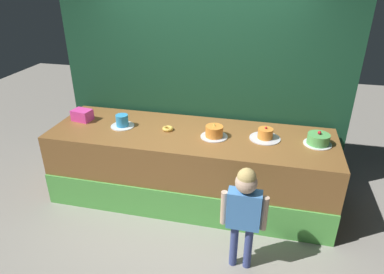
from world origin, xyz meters
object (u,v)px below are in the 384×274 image
(child_figure, at_px, (244,206))
(donut, at_px, (168,129))
(cake_center_left, at_px, (214,132))
(cake_far_right, at_px, (318,139))
(cake_far_left, at_px, (122,122))
(cake_center_right, at_px, (265,135))
(pink_box, at_px, (82,115))

(child_figure, height_order, donut, child_figure)
(cake_center_left, relative_size, cake_far_right, 1.02)
(child_figure, xyz_separation_m, cake_far_left, (-1.58, 0.99, 0.24))
(child_figure, bearing_deg, cake_center_right, 83.55)
(pink_box, relative_size, cake_center_right, 0.66)
(donut, xyz_separation_m, cake_center_left, (0.56, -0.05, 0.04))
(donut, relative_size, cake_center_right, 0.37)
(cake_far_left, distance_m, cake_far_right, 2.26)
(donut, bearing_deg, cake_far_right, 0.98)
(donut, bearing_deg, cake_center_left, -5.29)
(pink_box, distance_m, donut, 1.13)
(donut, xyz_separation_m, cake_far_left, (-0.56, -0.02, 0.04))
(pink_box, height_order, cake_center_left, cake_center_left)
(donut, distance_m, cake_far_left, 0.57)
(cake_far_left, height_order, cake_center_left, cake_center_left)
(pink_box, height_order, cake_far_right, cake_far_right)
(donut, relative_size, cake_far_right, 0.43)
(cake_far_left, bearing_deg, donut, 2.20)
(cake_center_left, height_order, cake_far_right, cake_center_left)
(child_figure, distance_m, pink_box, 2.40)
(pink_box, bearing_deg, cake_center_right, -0.10)
(child_figure, bearing_deg, cake_far_left, 147.95)
(pink_box, xyz_separation_m, cake_center_right, (2.26, -0.00, -0.02))
(child_figure, distance_m, cake_center_left, 1.08)
(child_figure, bearing_deg, pink_box, 153.92)
(cake_far_left, distance_m, cake_center_left, 1.13)
(cake_far_right, bearing_deg, cake_far_left, -178.71)
(cake_center_right, height_order, cake_far_right, cake_far_right)
(donut, relative_size, cake_center_left, 0.42)
(cake_center_left, height_order, cake_center_right, cake_center_left)
(donut, bearing_deg, pink_box, 178.01)
(pink_box, height_order, cake_far_left, cake_far_left)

